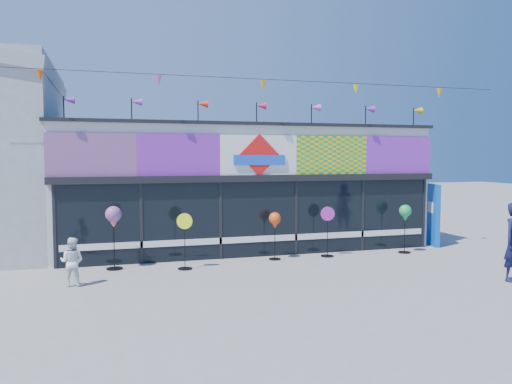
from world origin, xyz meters
name	(u,v)px	position (x,y,z in m)	size (l,w,h in m)	color
ground	(300,284)	(0.00, 0.00, 0.00)	(80.00, 80.00, 0.00)	gray
kite_shop	(238,185)	(0.00, 5.94, 2.05)	(16.00, 5.70, 5.31)	white
blue_sign	(432,215)	(6.32, 3.62, 1.06)	(0.45, 1.06, 2.12)	#0C51B7
spinner_0	(114,219)	(-4.26, 2.88, 1.38)	(0.44, 0.44, 1.72)	black
spinner_1	(185,240)	(-2.42, 2.34, 0.81)	(0.41, 0.39, 1.53)	black
spinner_2	(275,222)	(0.33, 2.86, 1.13)	(0.36, 0.36, 1.41)	black
spinner_3	(328,230)	(2.02, 2.83, 0.81)	(0.43, 0.39, 1.53)	black
spinner_4	(405,214)	(4.62, 2.68, 1.23)	(0.39, 0.39, 1.54)	black
child	(72,262)	(-5.23, 1.35, 0.58)	(0.56, 0.32, 1.15)	white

